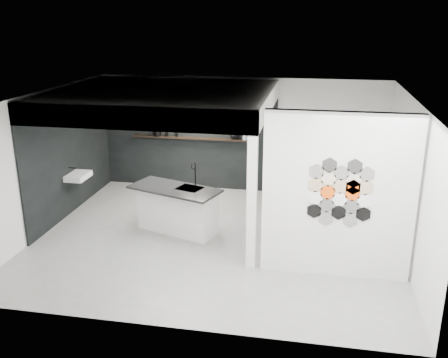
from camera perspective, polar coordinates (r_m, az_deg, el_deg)
floor at (r=9.93m, az=-0.89°, el=-6.85°), size 7.00×6.00×0.01m
partition_panel at (r=8.30m, az=12.88°, el=-1.99°), size 2.45×0.15×2.80m
bay_clad_back at (r=12.55m, az=-4.06°, el=4.26°), size 4.40×0.04×2.35m
bay_clad_left at (r=11.53m, az=-17.06°, el=2.22°), size 0.04×4.00×2.35m
bulkhead at (r=10.41m, az=-6.97°, el=8.99°), size 4.40×4.00×0.40m
corner_column at (r=8.43m, az=3.19°, el=-2.86°), size 0.16×0.16×2.35m
fascia_beam at (r=8.63m, az=-10.76°, el=6.86°), size 4.40×0.16×0.40m
wall_basin at (r=11.35m, az=-16.33°, el=0.32°), size 0.40×0.60×0.12m
display_shelf at (r=12.39m, az=-3.75°, el=4.69°), size 3.00×0.15×0.04m
kitchen_island at (r=10.11m, az=-5.33°, el=-3.37°), size 1.96×1.34×1.45m
stockpot at (r=12.61m, az=-7.63°, el=5.26°), size 0.23×0.23×0.16m
kettle at (r=12.15m, az=1.16°, el=4.96°), size 0.22×0.22×0.17m
glass_bowl at (r=12.12m, az=2.47°, el=4.73°), size 0.17×0.17×0.10m
glass_vase at (r=12.11m, az=2.47°, el=4.86°), size 0.12×0.12×0.16m
bottle_dark at (r=12.47m, az=-5.44°, el=5.17°), size 0.07×0.07×0.15m
utensil_cup at (r=12.55m, az=-6.57°, el=5.09°), size 0.09×0.09×0.09m
hex_tile_cluster at (r=8.19m, az=13.18°, el=-1.52°), size 1.04×0.02×1.16m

